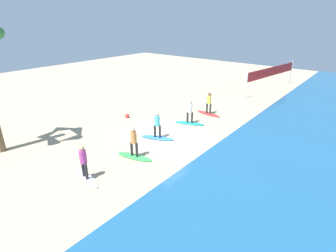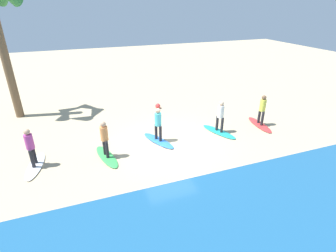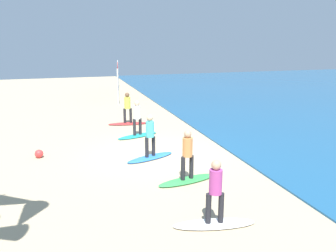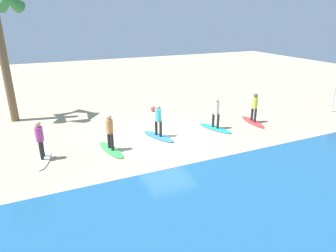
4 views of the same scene
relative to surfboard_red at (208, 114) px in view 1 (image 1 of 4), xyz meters
name	(u,v)px [view 1 (image 1 of 4)]	position (x,y,z in m)	size (l,w,h in m)	color
ground_plane	(165,138)	(5.44, 0.09, -0.04)	(60.00, 60.00, 0.00)	tan
surfboard_red	(208,114)	(0.00, 0.00, 0.00)	(2.10, 0.56, 0.09)	red
surfer_red	(209,101)	(0.00, 0.00, 0.99)	(0.32, 0.46, 1.64)	#232328
surfboard_teal	(190,123)	(2.55, -0.01, 0.00)	(2.10, 0.56, 0.09)	teal
surfer_teal	(190,110)	(2.55, -0.01, 0.99)	(0.32, 0.44, 1.64)	#232328
surfboard_blue	(157,138)	(5.80, -0.20, 0.00)	(2.10, 0.56, 0.09)	blue
surfer_blue	(157,123)	(5.80, -0.20, 0.99)	(0.32, 0.44, 1.64)	#232328
surfboard_green	(135,157)	(8.37, 0.40, 0.00)	(2.10, 0.56, 0.09)	green
surfer_green	(134,140)	(8.37, 0.40, 0.99)	(0.32, 0.45, 1.64)	#232328
surfboard_white	(86,178)	(11.24, 0.09, 0.00)	(2.10, 0.56, 0.09)	white
surfer_white	(83,160)	(11.24, 0.09, 0.99)	(0.32, 0.46, 1.64)	#232328
volleyball_net	(272,73)	(-10.33, 1.14, 1.74)	(8.99, 1.52, 2.50)	silver
beach_ball	(127,116)	(4.46, -4.35, 0.12)	(0.33, 0.33, 0.33)	#E53838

